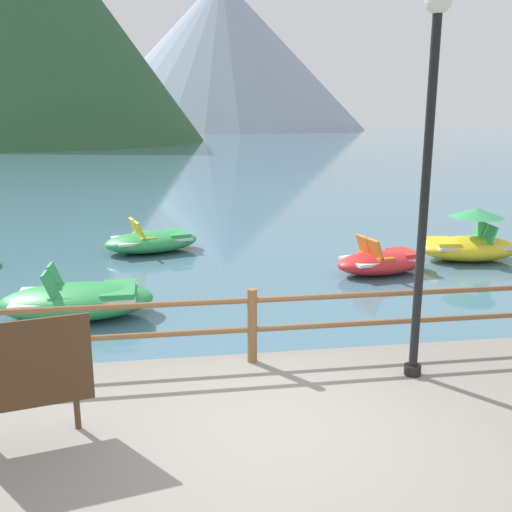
# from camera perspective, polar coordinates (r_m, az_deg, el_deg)

# --- Properties ---
(ground_plane) EXTENTS (200.00, 200.00, 0.00)m
(ground_plane) POSITION_cam_1_polar(r_m,az_deg,el_deg) (45.25, -7.48, 9.43)
(ground_plane) COLOR #477084
(dock_railing) EXTENTS (23.92, 0.12, 0.95)m
(dock_railing) POSITION_cam_1_polar(r_m,az_deg,el_deg) (7.17, -0.37, -6.14)
(dock_railing) COLOR brown
(dock_railing) RESTS_ON promenade_dock
(lamp_post) EXTENTS (0.28, 0.28, 4.29)m
(lamp_post) POSITION_cam_1_polar(r_m,az_deg,el_deg) (6.65, 16.54, 9.40)
(lamp_post) COLOR black
(lamp_post) RESTS_ON promenade_dock
(sign_board) EXTENTS (1.16, 0.29, 1.19)m
(sign_board) POSITION_cam_1_polar(r_m,az_deg,el_deg) (5.90, -21.62, -10.09)
(sign_board) COLOR silver
(sign_board) RESTS_ON promenade_dock
(pedal_boat_1) EXTENTS (2.61, 1.43, 0.90)m
(pedal_boat_1) POSITION_cam_1_polar(r_m,az_deg,el_deg) (10.44, -17.15, -4.18)
(pedal_boat_1) COLOR green
(pedal_boat_1) RESTS_ON ground
(pedal_boat_2) EXTENTS (2.45, 1.50, 1.26)m
(pedal_boat_2) POSITION_cam_1_polar(r_m,az_deg,el_deg) (14.73, 20.30, 1.25)
(pedal_boat_2) COLOR yellow
(pedal_boat_2) RESTS_ON ground
(pedal_boat_3) EXTENTS (2.34, 1.57, 0.84)m
(pedal_boat_3) POSITION_cam_1_polar(r_m,az_deg,el_deg) (13.00, 12.34, -0.52)
(pedal_boat_3) COLOR red
(pedal_boat_3) RESTS_ON ground
(pedal_boat_4) EXTENTS (2.64, 1.96, 0.85)m
(pedal_boat_4) POSITION_cam_1_polar(r_m,az_deg,el_deg) (14.93, -10.20, 1.46)
(pedal_boat_4) COLOR green
(pedal_boat_4) RESTS_ON ground
(cliff_headland) EXTENTS (44.76, 44.76, 31.29)m
(cliff_headland) POSITION_cam_1_polar(r_m,az_deg,el_deg) (80.30, -21.71, 21.04)
(cliff_headland) COLOR #2D5633
(cliff_headland) RESTS_ON ground
(distant_peak) EXTENTS (61.85, 61.85, 31.32)m
(distant_peak) POSITION_cam_1_polar(r_m,az_deg,el_deg) (131.49, -3.37, 19.21)
(distant_peak) COLOR #93A3B7
(distant_peak) RESTS_ON ground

